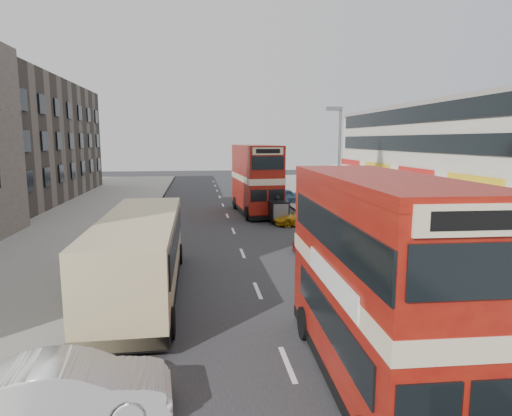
{
  "coord_description": "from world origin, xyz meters",
  "views": [
    {
      "loc": [
        -2.34,
        -8.99,
        6.07
      ],
      "look_at": [
        -0.22,
        6.84,
        3.59
      ],
      "focal_mm": 30.82,
      "sensor_mm": 36.0,
      "label": 1
    }
  ],
  "objects_px": {
    "coach": "(140,252)",
    "bus_main": "(377,280)",
    "car_left_front": "(70,390)",
    "car_right_a": "(337,239)",
    "pedestrian_near": "(381,231)",
    "car_right_b": "(301,218)",
    "car_right_c": "(279,196)",
    "cyclist": "(278,214)",
    "street_lamp": "(338,161)",
    "bus_second": "(256,179)",
    "pedestrian_far": "(315,194)"
  },
  "relations": [
    {
      "from": "coach",
      "to": "bus_main",
      "type": "bearing_deg",
      "value": -48.49
    },
    {
      "from": "car_left_front",
      "to": "car_right_a",
      "type": "height_order",
      "value": "car_left_front"
    },
    {
      "from": "pedestrian_near",
      "to": "car_right_b",
      "type": "bearing_deg",
      "value": -113.35
    },
    {
      "from": "car_right_b",
      "to": "car_right_c",
      "type": "distance_m",
      "value": 10.69
    },
    {
      "from": "coach",
      "to": "car_right_a",
      "type": "xyz_separation_m",
      "value": [
        9.79,
        5.47,
        -1.01
      ]
    },
    {
      "from": "car_right_c",
      "to": "car_left_front",
      "type": "bearing_deg",
      "value": -25.02
    },
    {
      "from": "car_right_a",
      "to": "car_left_front",
      "type": "bearing_deg",
      "value": -35.59
    },
    {
      "from": "car_right_b",
      "to": "cyclist",
      "type": "bearing_deg",
      "value": -124.44
    },
    {
      "from": "car_left_front",
      "to": "pedestrian_near",
      "type": "relative_size",
      "value": 2.18
    },
    {
      "from": "coach",
      "to": "cyclist",
      "type": "xyz_separation_m",
      "value": [
        8.12,
        14.16,
        -1.01
      ]
    },
    {
      "from": "street_lamp",
      "to": "pedestrian_near",
      "type": "relative_size",
      "value": 4.08
    },
    {
      "from": "car_right_c",
      "to": "bus_second",
      "type": "bearing_deg",
      "value": -35.89
    },
    {
      "from": "coach",
      "to": "pedestrian_far",
      "type": "height_order",
      "value": "coach"
    },
    {
      "from": "street_lamp",
      "to": "cyclist",
      "type": "xyz_separation_m",
      "value": [
        -3.02,
        4.4,
        -4.08
      ]
    },
    {
      "from": "car_right_c",
      "to": "cyclist",
      "type": "xyz_separation_m",
      "value": [
        -1.86,
        -9.64,
        -0.03
      ]
    },
    {
      "from": "car_right_a",
      "to": "pedestrian_far",
      "type": "relative_size",
      "value": 3.14
    },
    {
      "from": "pedestrian_near",
      "to": "car_right_a",
      "type": "bearing_deg",
      "value": -48.74
    },
    {
      "from": "pedestrian_far",
      "to": "cyclist",
      "type": "bearing_deg",
      "value": -110.71
    },
    {
      "from": "car_left_front",
      "to": "car_right_b",
      "type": "relative_size",
      "value": 1.1
    },
    {
      "from": "coach",
      "to": "pedestrian_far",
      "type": "bearing_deg",
      "value": 59.92
    },
    {
      "from": "car_right_c",
      "to": "pedestrian_near",
      "type": "height_order",
      "value": "pedestrian_near"
    },
    {
      "from": "pedestrian_near",
      "to": "car_right_c",
      "type": "bearing_deg",
      "value": -124.52
    },
    {
      "from": "bus_main",
      "to": "pedestrian_near",
      "type": "distance_m",
      "value": 13.79
    },
    {
      "from": "street_lamp",
      "to": "bus_second",
      "type": "relative_size",
      "value": 0.81
    },
    {
      "from": "street_lamp",
      "to": "pedestrian_near",
      "type": "bearing_deg",
      "value": -77.46
    },
    {
      "from": "pedestrian_far",
      "to": "cyclist",
      "type": "height_order",
      "value": "cyclist"
    },
    {
      "from": "pedestrian_far",
      "to": "street_lamp",
      "type": "bearing_deg",
      "value": -90.64
    },
    {
      "from": "pedestrian_far",
      "to": "car_right_c",
      "type": "bearing_deg",
      "value": -174.98
    },
    {
      "from": "street_lamp",
      "to": "pedestrian_far",
      "type": "bearing_deg",
      "value": 80.42
    },
    {
      "from": "cyclist",
      "to": "coach",
      "type": "bearing_deg",
      "value": -123.59
    },
    {
      "from": "street_lamp",
      "to": "bus_second",
      "type": "distance_m",
      "value": 9.95
    },
    {
      "from": "car_left_front",
      "to": "pedestrian_near",
      "type": "bearing_deg",
      "value": -49.96
    },
    {
      "from": "bus_main",
      "to": "car_right_c",
      "type": "distance_m",
      "value": 31.4
    },
    {
      "from": "street_lamp",
      "to": "cyclist",
      "type": "height_order",
      "value": "street_lamp"
    },
    {
      "from": "street_lamp",
      "to": "pedestrian_far",
      "type": "xyz_separation_m",
      "value": [
        2.33,
        13.8,
        -3.86
      ]
    },
    {
      "from": "pedestrian_far",
      "to": "car_right_a",
      "type": "bearing_deg",
      "value": -92.57
    },
    {
      "from": "street_lamp",
      "to": "car_left_front",
      "type": "bearing_deg",
      "value": -123.43
    },
    {
      "from": "bus_main",
      "to": "car_left_front",
      "type": "height_order",
      "value": "bus_main"
    },
    {
      "from": "car_left_front",
      "to": "pedestrian_near",
      "type": "height_order",
      "value": "pedestrian_near"
    },
    {
      "from": "street_lamp",
      "to": "car_left_front",
      "type": "xyz_separation_m",
      "value": [
        -11.7,
        -17.73,
        -4.07
      ]
    },
    {
      "from": "bus_second",
      "to": "cyclist",
      "type": "relative_size",
      "value": 4.87
    },
    {
      "from": "street_lamp",
      "to": "bus_main",
      "type": "bearing_deg",
      "value": -104.88
    },
    {
      "from": "pedestrian_near",
      "to": "cyclist",
      "type": "relative_size",
      "value": 0.97
    },
    {
      "from": "bus_main",
      "to": "coach",
      "type": "height_order",
      "value": "bus_main"
    },
    {
      "from": "pedestrian_near",
      "to": "pedestrian_far",
      "type": "bearing_deg",
      "value": -135.25
    },
    {
      "from": "car_left_front",
      "to": "bus_main",
      "type": "bearing_deg",
      "value": -90.98
    },
    {
      "from": "coach",
      "to": "cyclist",
      "type": "distance_m",
      "value": 16.35
    },
    {
      "from": "coach",
      "to": "street_lamp",
      "type": "bearing_deg",
      "value": 40.89
    },
    {
      "from": "street_lamp",
      "to": "car_right_c",
      "type": "xyz_separation_m",
      "value": [
        -1.16,
        14.03,
        -4.04
      ]
    },
    {
      "from": "bus_main",
      "to": "coach",
      "type": "distance_m",
      "value": 9.93
    }
  ]
}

